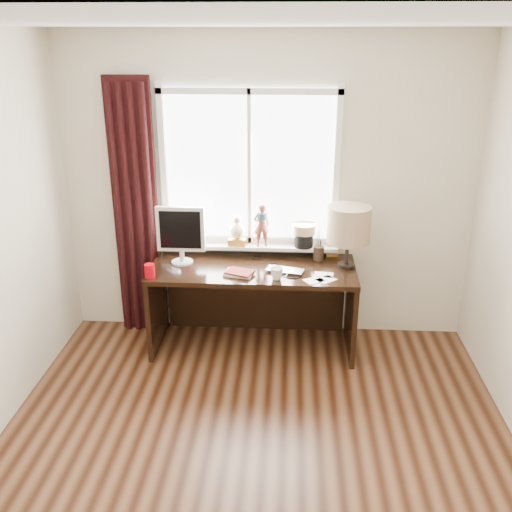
# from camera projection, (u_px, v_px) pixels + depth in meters

# --- Properties ---
(floor) EXTENTS (3.50, 4.00, 0.00)m
(floor) POSITION_uv_depth(u_px,v_px,m) (251.00, 484.00, 3.47)
(floor) COLOR brown
(floor) RESTS_ON ground
(ceiling) EXTENTS (3.50, 4.00, 0.00)m
(ceiling) POSITION_uv_depth(u_px,v_px,m) (250.00, 23.00, 2.52)
(ceiling) COLOR white
(ceiling) RESTS_ON wall_back
(wall_back) EXTENTS (3.50, 0.00, 2.60)m
(wall_back) POSITION_uv_depth(u_px,v_px,m) (267.00, 191.00, 4.85)
(wall_back) COLOR beige
(wall_back) RESTS_ON ground
(laptop) EXTENTS (0.34, 0.27, 0.02)m
(laptop) POSITION_uv_depth(u_px,v_px,m) (285.00, 271.00, 4.62)
(laptop) COLOR silver
(laptop) RESTS_ON desk
(mug) EXTENTS (0.14, 0.14, 0.10)m
(mug) POSITION_uv_depth(u_px,v_px,m) (277.00, 273.00, 4.47)
(mug) COLOR white
(mug) RESTS_ON desk
(red_cup) EXTENTS (0.08, 0.08, 0.11)m
(red_cup) POSITION_uv_depth(u_px,v_px,m) (150.00, 271.00, 4.50)
(red_cup) COLOR #A8000A
(red_cup) RESTS_ON desk
(window) EXTENTS (1.52, 0.22, 1.40)m
(window) POSITION_uv_depth(u_px,v_px,m) (249.00, 192.00, 4.81)
(window) COLOR white
(window) RESTS_ON ground
(curtain) EXTENTS (0.38, 0.09, 2.25)m
(curtain) POSITION_uv_depth(u_px,v_px,m) (135.00, 213.00, 4.90)
(curtain) COLOR black
(curtain) RESTS_ON floor
(desk) EXTENTS (1.70, 0.70, 0.75)m
(desk) POSITION_uv_depth(u_px,v_px,m) (254.00, 289.00, 4.89)
(desk) COLOR black
(desk) RESTS_ON floor
(monitor) EXTENTS (0.40, 0.18, 0.49)m
(monitor) POSITION_uv_depth(u_px,v_px,m) (181.00, 232.00, 4.70)
(monitor) COLOR beige
(monitor) RESTS_ON desk
(notebook_stack) EXTENTS (0.26, 0.22, 0.03)m
(notebook_stack) POSITION_uv_depth(u_px,v_px,m) (239.00, 273.00, 4.56)
(notebook_stack) COLOR beige
(notebook_stack) RESTS_ON desk
(brush_holder) EXTENTS (0.09, 0.09, 0.25)m
(brush_holder) POSITION_uv_depth(u_px,v_px,m) (318.00, 253.00, 4.84)
(brush_holder) COLOR black
(brush_holder) RESTS_ON desk
(icon_frame) EXTENTS (0.10, 0.03, 0.13)m
(icon_frame) POSITION_uv_depth(u_px,v_px,m) (332.00, 250.00, 4.91)
(icon_frame) COLOR gold
(icon_frame) RESTS_ON desk
(table_lamp) EXTENTS (0.35, 0.35, 0.52)m
(table_lamp) POSITION_uv_depth(u_px,v_px,m) (349.00, 225.00, 4.58)
(table_lamp) COLOR black
(table_lamp) RESTS_ON desk
(loose_papers) EXTENTS (0.28, 0.27, 0.00)m
(loose_papers) POSITION_uv_depth(u_px,v_px,m) (321.00, 278.00, 4.50)
(loose_papers) COLOR white
(loose_papers) RESTS_ON desk
(desk_cables) EXTENTS (0.45, 0.51, 0.01)m
(desk_cables) POSITION_uv_depth(u_px,v_px,m) (277.00, 268.00, 4.69)
(desk_cables) COLOR black
(desk_cables) RESTS_ON desk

